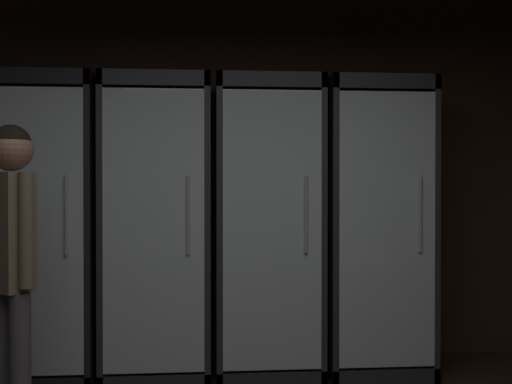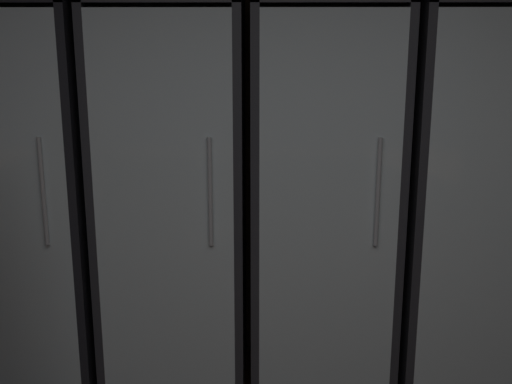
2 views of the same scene
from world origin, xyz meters
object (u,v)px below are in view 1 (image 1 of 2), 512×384
(cooler_far_right, at_px, (371,229))
(shopper_far, at_px, (11,246))
(cooler_left, at_px, (48,232))
(cooler_center, at_px, (159,230))
(cooler_right, at_px, (267,229))

(cooler_far_right, distance_m, shopper_far, 2.43)
(cooler_left, distance_m, cooler_far_right, 2.27)
(cooler_center, height_order, shopper_far, cooler_center)
(cooler_left, height_order, shopper_far, cooler_left)
(cooler_center, xyz_separation_m, cooler_far_right, (1.51, -0.00, -0.01))
(shopper_far, bearing_deg, cooler_right, 39.73)
(cooler_far_right, bearing_deg, cooler_right, 179.93)
(cooler_left, xyz_separation_m, cooler_center, (0.76, -0.00, 0.01))
(shopper_far, bearing_deg, cooler_left, 96.49)
(cooler_center, relative_size, cooler_right, 1.00)
(cooler_left, distance_m, shopper_far, 1.16)
(cooler_left, distance_m, cooler_center, 0.76)
(cooler_right, height_order, cooler_far_right, same)
(cooler_right, bearing_deg, cooler_center, -179.99)
(cooler_left, relative_size, cooler_far_right, 1.00)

